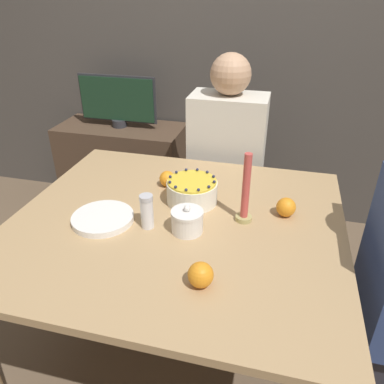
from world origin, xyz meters
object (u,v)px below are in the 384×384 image
object	(u,v)px
sugar_shaker	(147,211)
candle	(245,195)
tv_monitor	(117,100)
person_man_blue_shirt	(225,181)
cake	(192,191)
sugar_bowl	(187,221)

from	to	relation	value
sugar_shaker	candle	world-z (taller)	candle
candle	tv_monitor	size ratio (longest dim) A/B	0.50
person_man_blue_shirt	candle	bearing A→B (deg)	104.53
cake	candle	distance (m)	0.25
candle	sugar_shaker	bearing A→B (deg)	-158.62
sugar_bowl	cake	bearing A→B (deg)	99.62
person_man_blue_shirt	sugar_bowl	bearing A→B (deg)	89.39
sugar_bowl	candle	bearing A→B (deg)	32.95
sugar_bowl	tv_monitor	distance (m)	1.46
sugar_bowl	tv_monitor	world-z (taller)	tv_monitor
person_man_blue_shirt	tv_monitor	bearing A→B (deg)	-26.23
sugar_bowl	person_man_blue_shirt	size ratio (longest dim) A/B	0.09
sugar_shaker	person_man_blue_shirt	distance (m)	0.88
cake	tv_monitor	size ratio (longest dim) A/B	0.38
cake	sugar_shaker	bearing A→B (deg)	-117.43
cake	sugar_bowl	distance (m)	0.21
sugar_bowl	person_man_blue_shirt	distance (m)	0.85
sugar_shaker	sugar_bowl	bearing A→B (deg)	3.69
candle	person_man_blue_shirt	size ratio (longest dim) A/B	0.22
person_man_blue_shirt	tv_monitor	xyz separation A→B (m)	(-0.82, 0.40, 0.30)
candle	person_man_blue_shirt	bearing A→B (deg)	104.53
cake	tv_monitor	distance (m)	1.27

